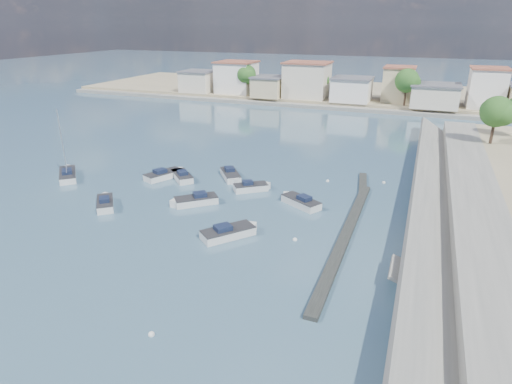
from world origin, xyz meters
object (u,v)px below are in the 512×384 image
at_px(motorboat_a, 105,203).
at_px(sailboat, 68,174).
at_px(motorboat_b, 253,187).
at_px(motorboat_d, 194,201).
at_px(motorboat_c, 299,202).
at_px(motorboat_f, 181,176).
at_px(motorboat_h, 231,232).
at_px(motorboat_e, 166,175).
at_px(motorboat_g, 231,176).

relative_size(motorboat_a, sailboat, 0.47).
distance_m(motorboat_a, motorboat_b, 16.50).
distance_m(motorboat_b, motorboat_d, 7.57).
bearing_deg(motorboat_c, motorboat_f, 170.97).
bearing_deg(motorboat_h, motorboat_b, 101.86).
distance_m(motorboat_e, motorboat_g, 8.37).
bearing_deg(motorboat_e, motorboat_h, -38.86).
xyz_separation_m(motorboat_e, motorboat_f, (2.16, 0.30, -0.00)).
xyz_separation_m(motorboat_e, motorboat_h, (14.44, -11.64, 0.00)).
relative_size(motorboat_c, motorboat_g, 1.01).
xyz_separation_m(motorboat_d, motorboat_g, (0.34, 8.95, 0.00)).
bearing_deg(sailboat, motorboat_g, 20.03).
distance_m(motorboat_d, sailboat, 19.36).
relative_size(motorboat_c, motorboat_d, 1.04).
bearing_deg(motorboat_a, motorboat_d, 24.86).
height_order(motorboat_d, motorboat_e, same).
bearing_deg(motorboat_b, motorboat_h, -78.14).
xyz_separation_m(motorboat_c, motorboat_h, (-3.93, -9.36, -0.00)).
bearing_deg(motorboat_d, motorboat_e, 140.37).
height_order(motorboat_b, motorboat_e, same).
distance_m(motorboat_g, sailboat, 20.88).
bearing_deg(motorboat_c, motorboat_a, -157.56).
bearing_deg(motorboat_f, motorboat_b, -2.62).
height_order(motorboat_e, motorboat_f, same).
relative_size(motorboat_h, sailboat, 0.56).
xyz_separation_m(motorboat_b, motorboat_h, (2.41, -11.49, 0.00)).
bearing_deg(motorboat_b, motorboat_c, -18.51).
xyz_separation_m(motorboat_b, sailboat, (-23.71, -4.34, 0.04)).
bearing_deg(motorboat_g, motorboat_d, -92.21).
distance_m(motorboat_c, motorboat_h, 10.15).
height_order(motorboat_h, sailboat, sailboat).
bearing_deg(motorboat_c, sailboat, -175.78).
xyz_separation_m(motorboat_a, motorboat_b, (13.03, 10.12, -0.00)).
bearing_deg(motorboat_a, motorboat_g, 55.34).
height_order(motorboat_c, motorboat_e, same).
distance_m(motorboat_a, motorboat_f, 11.04).
bearing_deg(motorboat_g, motorboat_b, -34.48).
bearing_deg(motorboat_a, motorboat_b, 37.84).
bearing_deg(motorboat_a, motorboat_f, 73.39).
bearing_deg(motorboat_d, motorboat_a, -155.14).
bearing_deg(motorboat_b, motorboat_f, 177.38).
bearing_deg(motorboat_a, motorboat_h, -5.05).
bearing_deg(sailboat, motorboat_e, 21.04).
bearing_deg(motorboat_d, motorboat_g, 87.79).
height_order(motorboat_d, motorboat_f, same).
bearing_deg(motorboat_b, motorboat_a, -142.16).
height_order(motorboat_f, motorboat_h, same).
xyz_separation_m(motorboat_c, motorboat_e, (-18.37, 2.27, -0.00)).
relative_size(motorboat_a, motorboat_c, 0.87).
height_order(motorboat_c, motorboat_d, same).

